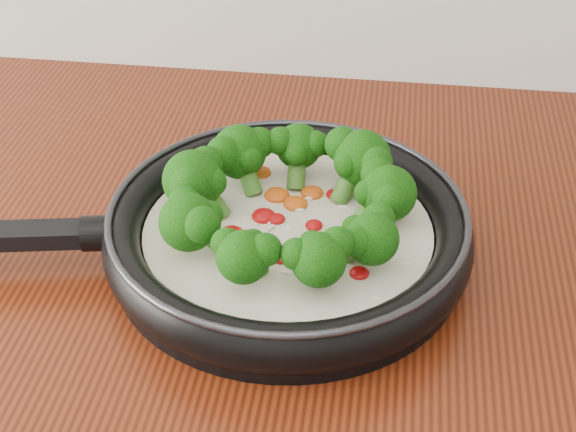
# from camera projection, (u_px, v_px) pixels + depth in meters

# --- Properties ---
(skillet) EXTENTS (0.56, 0.40, 0.10)m
(skillet) POSITION_uv_depth(u_px,v_px,m) (284.00, 226.00, 0.80)
(skillet) COLOR black
(skillet) RESTS_ON counter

